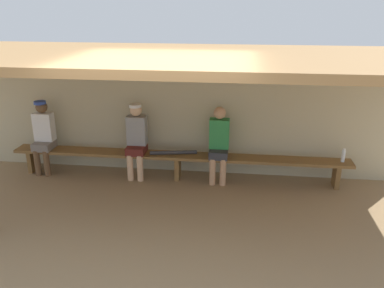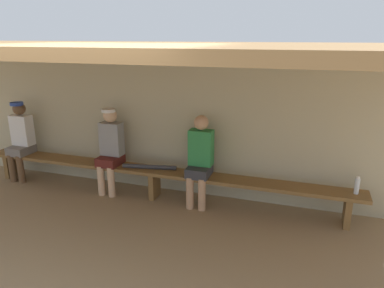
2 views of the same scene
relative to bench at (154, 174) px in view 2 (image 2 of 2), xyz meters
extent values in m
plane|color=#937754|center=(0.00, -1.55, -0.39)|extent=(24.00, 24.00, 0.00)
cube|color=#B7AD8C|center=(0.00, 0.45, 0.71)|extent=(8.00, 0.20, 2.20)
cube|color=#9E7547|center=(0.00, -0.85, 1.87)|extent=(8.00, 2.80, 0.12)
cube|color=brown|center=(0.00, 0.00, 0.05)|extent=(6.00, 0.36, 0.05)
cube|color=brown|center=(-2.75, 0.00, -0.18)|extent=(0.08, 0.29, 0.41)
cube|color=brown|center=(0.00, 0.00, -0.18)|extent=(0.08, 0.29, 0.41)
cube|color=brown|center=(2.75, 0.00, -0.18)|extent=(0.08, 0.29, 0.41)
cube|color=#591E19|center=(-0.74, -0.02, 0.14)|extent=(0.32, 0.40, 0.14)
cylinder|color=#DBAD84|center=(-0.83, -0.18, -0.15)|extent=(0.11, 0.11, 0.48)
cylinder|color=#DBAD84|center=(-0.65, -0.18, -0.15)|extent=(0.11, 0.11, 0.48)
cube|color=gray|center=(-0.74, 0.06, 0.47)|extent=(0.34, 0.20, 0.52)
sphere|color=#DBAD84|center=(-0.74, 0.06, 0.84)|extent=(0.21, 0.21, 0.21)
cylinder|color=white|center=(-0.74, 0.02, 0.93)|extent=(0.21, 0.21, 0.05)
cube|color=slate|center=(-2.47, -0.02, 0.14)|extent=(0.32, 0.40, 0.14)
cylinder|color=brown|center=(-2.56, -0.18, -0.15)|extent=(0.11, 0.11, 0.48)
cylinder|color=brown|center=(-2.38, -0.18, -0.15)|extent=(0.11, 0.11, 0.48)
cube|color=white|center=(-2.47, 0.06, 0.47)|extent=(0.34, 0.20, 0.52)
sphere|color=brown|center=(-2.47, 0.06, 0.84)|extent=(0.21, 0.21, 0.21)
cylinder|color=#2D47A5|center=(-2.47, 0.02, 0.93)|extent=(0.21, 0.21, 0.05)
cube|color=#333338|center=(0.73, -0.02, 0.14)|extent=(0.32, 0.40, 0.14)
cylinder|color=tan|center=(0.64, -0.18, -0.15)|extent=(0.11, 0.11, 0.48)
cylinder|color=tan|center=(0.82, -0.18, -0.15)|extent=(0.11, 0.11, 0.48)
cube|color=#2D8442|center=(0.73, 0.06, 0.47)|extent=(0.34, 0.20, 0.52)
sphere|color=tan|center=(0.73, 0.06, 0.84)|extent=(0.21, 0.21, 0.21)
cylinder|color=silver|center=(2.82, 0.01, 0.18)|extent=(0.06, 0.06, 0.21)
cylinder|color=white|center=(2.82, 0.01, 0.29)|extent=(0.04, 0.04, 0.02)
cylinder|color=#333338|center=(-0.08, 0.00, 0.11)|extent=(0.83, 0.22, 0.07)
camera|label=1|loc=(1.07, -6.51, 2.66)|focal=37.41mm
camera|label=2|loc=(2.16, -4.68, 2.02)|focal=33.71mm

